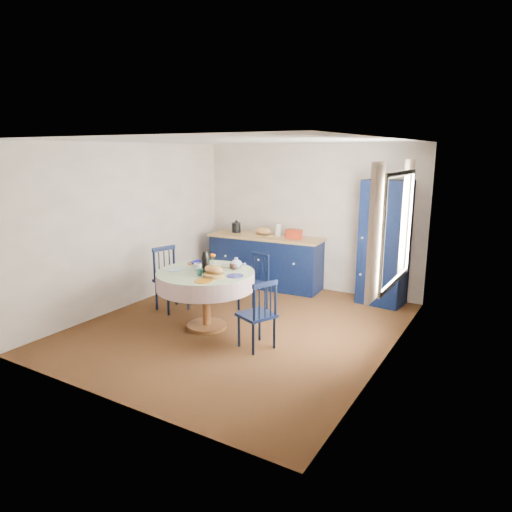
# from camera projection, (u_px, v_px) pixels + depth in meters

# --- Properties ---
(floor) EXTENTS (4.50, 4.50, 0.00)m
(floor) POSITION_uv_depth(u_px,v_px,m) (240.00, 327.00, 6.31)
(floor) COLOR black
(floor) RESTS_ON ground
(ceiling) EXTENTS (4.50, 4.50, 0.00)m
(ceiling) POSITION_uv_depth(u_px,v_px,m) (238.00, 141.00, 5.75)
(ceiling) COLOR white
(ceiling) RESTS_ON wall_back
(wall_back) EXTENTS (4.00, 0.02, 2.50)m
(wall_back) POSITION_uv_depth(u_px,v_px,m) (309.00, 217.00, 7.92)
(wall_back) COLOR white
(wall_back) RESTS_ON floor
(wall_left) EXTENTS (0.02, 4.50, 2.50)m
(wall_left) POSITION_uv_depth(u_px,v_px,m) (130.00, 226.00, 7.02)
(wall_left) COLOR white
(wall_left) RESTS_ON floor
(wall_right) EXTENTS (0.02, 4.50, 2.50)m
(wall_right) POSITION_uv_depth(u_px,v_px,m) (391.00, 255.00, 5.04)
(wall_right) COLOR white
(wall_right) RESTS_ON floor
(window) EXTENTS (0.10, 1.74, 1.45)m
(window) POSITION_uv_depth(u_px,v_px,m) (395.00, 226.00, 5.25)
(window) COLOR white
(window) RESTS_ON wall_right
(kitchen_counter) EXTENTS (2.09, 0.77, 1.15)m
(kitchen_counter) POSITION_uv_depth(u_px,v_px,m) (266.00, 260.00, 8.12)
(kitchen_counter) COLOR black
(kitchen_counter) RESTS_ON floor
(pantry_cabinet) EXTENTS (0.73, 0.55, 1.95)m
(pantry_cabinet) POSITION_uv_depth(u_px,v_px,m) (384.00, 243.00, 7.08)
(pantry_cabinet) COLOR black
(pantry_cabinet) RESTS_ON floor
(dining_table) EXTENTS (1.32, 1.32, 1.08)m
(dining_table) POSITION_uv_depth(u_px,v_px,m) (206.00, 281.00, 6.13)
(dining_table) COLOR brown
(dining_table) RESTS_ON floor
(chair_left) EXTENTS (0.51, 0.53, 0.96)m
(chair_left) POSITION_uv_depth(u_px,v_px,m) (170.00, 278.00, 6.91)
(chair_left) COLOR black
(chair_left) RESTS_ON floor
(chair_far) EXTENTS (0.47, 0.46, 0.86)m
(chair_far) POSITION_uv_depth(u_px,v_px,m) (255.00, 282.00, 6.89)
(chair_far) COLOR black
(chair_far) RESTS_ON floor
(chair_right) EXTENTS (0.50, 0.51, 0.88)m
(chair_right) POSITION_uv_depth(u_px,v_px,m) (258.00, 314.00, 5.52)
(chair_right) COLOR black
(chair_right) RESTS_ON floor
(mug_a) EXTENTS (0.11, 0.11, 0.09)m
(mug_a) POSITION_uv_depth(u_px,v_px,m) (198.00, 267.00, 6.19)
(mug_a) COLOR silver
(mug_a) RESTS_ON dining_table
(mug_b) EXTENTS (0.09, 0.09, 0.09)m
(mug_b) POSITION_uv_depth(u_px,v_px,m) (200.00, 272.00, 5.90)
(mug_b) COLOR #2B736A
(mug_b) RESTS_ON dining_table
(mug_c) EXTENTS (0.11, 0.11, 0.09)m
(mug_c) POSITION_uv_depth(u_px,v_px,m) (233.00, 266.00, 6.20)
(mug_c) COLOR black
(mug_c) RESTS_ON dining_table
(mug_d) EXTENTS (0.10, 0.10, 0.09)m
(mug_d) POSITION_uv_depth(u_px,v_px,m) (207.00, 261.00, 6.46)
(mug_d) COLOR silver
(mug_d) RESTS_ON dining_table
(cobalt_bowl) EXTENTS (0.23, 0.23, 0.06)m
(cobalt_bowl) POSITION_uv_depth(u_px,v_px,m) (200.00, 263.00, 6.43)
(cobalt_bowl) COLOR navy
(cobalt_bowl) RESTS_ON dining_table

